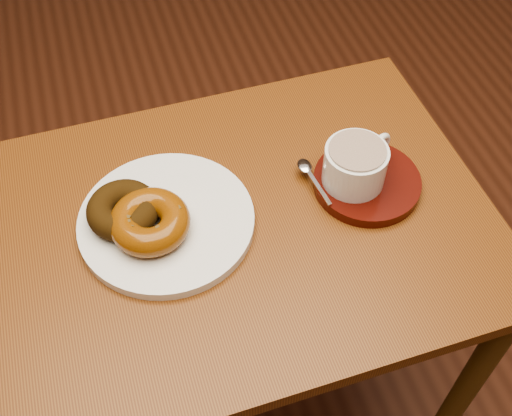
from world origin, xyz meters
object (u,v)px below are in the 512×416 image
object	(u,v)px
donut_plate	(167,221)
saucer	(367,182)
cafe_table	(244,261)
coffee_cup	(356,164)

from	to	relation	value
donut_plate	saucer	xyz separation A→B (m)	(0.31, -0.02, 0.00)
cafe_table	saucer	size ratio (longest dim) A/B	4.54
donut_plate	coffee_cup	bearing A→B (deg)	-2.37
donut_plate	cafe_table	bearing A→B (deg)	-12.33
cafe_table	saucer	world-z (taller)	saucer
saucer	cafe_table	bearing A→B (deg)	-178.29
donut_plate	saucer	world-z (taller)	saucer
cafe_table	coffee_cup	world-z (taller)	coffee_cup
saucer	coffee_cup	xyz separation A→B (m)	(-0.02, 0.01, 0.04)
cafe_table	coffee_cup	distance (m)	0.24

